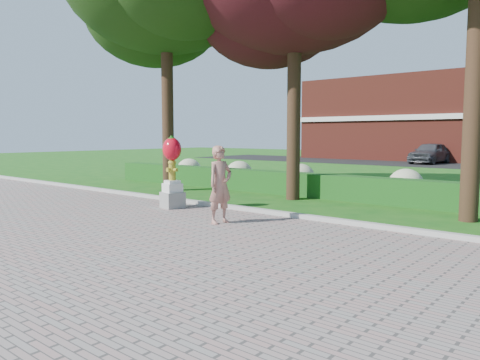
{
  "coord_description": "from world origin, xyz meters",
  "views": [
    {
      "loc": [
        6.5,
        -6.86,
        2.13
      ],
      "look_at": [
        -0.09,
        1.0,
        1.13
      ],
      "focal_mm": 35.0,
      "sensor_mm": 36.0,
      "label": 1
    }
  ],
  "objects": [
    {
      "name": "curb",
      "position": [
        0.0,
        3.0,
        0.07
      ],
      "size": [
        40.0,
        0.18,
        0.15
      ],
      "primitive_type": "cube",
      "color": "#ADADA5",
      "rests_on": "ground"
    },
    {
      "name": "lawn_hedge",
      "position": [
        0.0,
        7.0,
        0.4
      ],
      "size": [
        24.0,
        0.7,
        0.8
      ],
      "primitive_type": "cube",
      "color": "#174814",
      "rests_on": "ground"
    },
    {
      "name": "building_left",
      "position": [
        -10.0,
        34.0,
        3.5
      ],
      "size": [
        14.0,
        8.0,
        7.0
      ],
      "primitive_type": "cube",
      "color": "maroon",
      "rests_on": "ground"
    },
    {
      "name": "walkway",
      "position": [
        0.0,
        -4.0,
        0.02
      ],
      "size": [
        40.0,
        14.0,
        0.04
      ],
      "primitive_type": "cube",
      "color": "gray",
      "rests_on": "ground"
    },
    {
      "name": "parked_car",
      "position": [
        -4.91,
        28.62,
        0.81
      ],
      "size": [
        2.14,
        4.73,
        1.57
      ],
      "primitive_type": "imported",
      "rotation": [
        0.0,
        0.0,
        -0.06
      ],
      "color": "#44474C",
      "rests_on": "street"
    },
    {
      "name": "ground",
      "position": [
        0.0,
        0.0,
        0.0
      ],
      "size": [
        100.0,
        100.0,
        0.0
      ],
      "primitive_type": "plane",
      "color": "#165715",
      "rests_on": "ground"
    },
    {
      "name": "hydrangea_row",
      "position": [
        0.57,
        8.0,
        0.55
      ],
      "size": [
        20.1,
        1.1,
        0.99
      ],
      "color": "#B6BF92",
      "rests_on": "ground"
    },
    {
      "name": "hydrant_sculpture",
      "position": [
        -3.51,
        2.07,
        1.13
      ],
      "size": [
        0.67,
        0.67,
        2.06
      ],
      "rotation": [
        0.0,
        0.0,
        -0.23
      ],
      "color": "gray",
      "rests_on": "walkway"
    },
    {
      "name": "woman",
      "position": [
        -0.89,
        1.23,
        0.96
      ],
      "size": [
        0.52,
        0.72,
        1.84
      ],
      "primitive_type": "imported",
      "rotation": [
        0.0,
        0.0,
        1.45
      ],
      "color": "#AE7363",
      "rests_on": "walkway"
    }
  ]
}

